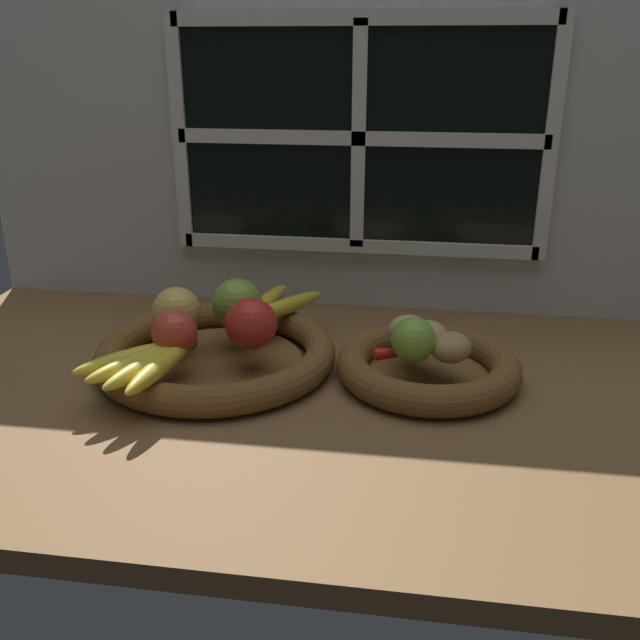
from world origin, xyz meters
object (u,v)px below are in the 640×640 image
apple_green_back (237,304)px  potato_large (430,337)px  fruit_bowl_left (216,354)px  fruit_bowl_right (428,367)px  potato_small (451,347)px  banana_bunch_back (263,305)px  potato_oblong (408,330)px  banana_bunch_front (147,362)px  apple_golden_left (176,312)px  apple_red_right (251,324)px  lime_near (413,340)px  apple_red_front (174,333)px  chili_pepper (420,351)px

apple_green_back → potato_large: (29.71, -5.13, -1.61)cm
fruit_bowl_left → potato_large: 32.28cm
fruit_bowl_right → potato_small: potato_small is taller
apple_green_back → banana_bunch_back: (2.44, 7.11, -2.59)cm
fruit_bowl_left → apple_green_back: size_ratio=4.62×
potato_oblong → potato_small: bearing=-41.4°
apple_green_back → potato_large: apple_green_back is taller
banana_bunch_front → banana_bunch_back: same height
apple_golden_left → potato_oblong: (34.97, 1.61, -1.49)cm
potato_large → fruit_bowl_right: bearing=10.6°
apple_red_right → potato_small: size_ratio=1.26×
banana_bunch_back → apple_green_back: bearing=-108.9°
banana_bunch_back → fruit_bowl_left: bearing=-110.8°
fruit_bowl_right → apple_red_right: bearing=-174.7°
potato_small → lime_near: 5.37cm
apple_golden_left → lime_near: (35.88, -4.42, -0.52)cm
banana_bunch_back → fruit_bowl_right: bearing=-24.2°
apple_red_front → banana_bunch_back: size_ratio=0.34×
apple_golden_left → apple_green_back: bearing=26.3°
fruit_bowl_right → chili_pepper: size_ratio=2.00×
lime_near → banana_bunch_back: bearing=147.7°
banana_bunch_back → potato_small: (30.16, -15.13, 0.77)cm
apple_golden_left → apple_red_right: apple_red_right is taller
banana_bunch_front → banana_bunch_back: size_ratio=0.93×
fruit_bowl_left → banana_bunch_back: (4.66, 12.24, 3.77)cm
fruit_bowl_right → apple_red_right: 26.53cm
fruit_bowl_right → potato_large: 4.74cm
fruit_bowl_right → banana_bunch_front: 39.94cm
potato_oblong → lime_near: (0.92, -6.03, 0.97)cm
apple_red_right → chili_pepper: apple_red_right is taller
apple_red_right → potato_small: bearing=-1.0°
fruit_bowl_left → potato_large: bearing=-0.0°
potato_small → chili_pepper: potato_small is taller
apple_red_right → potato_small: apple_red_right is taller
fruit_bowl_right → banana_bunch_front: banana_bunch_front is taller
banana_bunch_front → lime_near: size_ratio=2.86×
apple_green_back → potato_large: size_ratio=1.30×
fruit_bowl_left → apple_red_right: 9.13cm
fruit_bowl_right → lime_near: lime_near is taller
potato_oblong → potato_large: bearing=-37.9°
fruit_bowl_right → chili_pepper: chili_pepper is taller
lime_near → chili_pepper: 2.94cm
apple_golden_left → banana_bunch_back: 15.92cm
fruit_bowl_right → potato_small: bearing=-45.0°
banana_bunch_front → potato_large: (37.92, 11.97, 1.02)cm
apple_red_right → banana_bunch_back: bearing=96.2°
fruit_bowl_right → potato_small: 6.09cm
fruit_bowl_left → apple_golden_left: bearing=171.7°
banana_bunch_front → lime_near: 36.63cm
potato_small → lime_near: bearing=-173.3°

